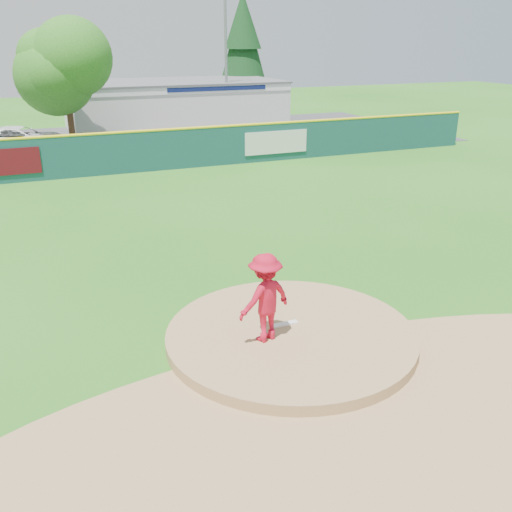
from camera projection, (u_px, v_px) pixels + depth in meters
name	position (u px, v px, depth m)	size (l,w,h in m)	color
ground	(291.00, 341.00, 12.63)	(120.00, 120.00, 0.00)	#286B19
pitchers_mound	(291.00, 341.00, 12.63)	(5.50, 5.50, 0.50)	#9E774C
pitching_rubber	(285.00, 324.00, 12.79)	(0.60, 0.15, 0.04)	white
infield_dirt_arc	(365.00, 419.00, 10.04)	(15.40, 15.40, 0.01)	#9E774C
parking_lot	(104.00, 143.00, 35.88)	(44.00, 16.00, 0.02)	#38383A
pitcher	(265.00, 298.00, 11.86)	(1.25, 0.72, 1.93)	red
van	(20.00, 140.00, 32.56)	(2.51, 5.44, 1.51)	white
pool_building_grp	(174.00, 104.00, 41.73)	(15.20, 8.20, 3.31)	silver
fence_banners	(149.00, 152.00, 28.04)	(17.33, 0.04, 1.20)	#590C14
outfield_fence	(130.00, 151.00, 27.74)	(40.00, 0.14, 2.07)	#144242
deciduous_tree	(65.00, 70.00, 31.80)	(5.60, 5.60, 7.36)	#382314
conifer_tree	(243.00, 46.00, 46.30)	(4.40, 4.40, 9.50)	#382314
light_pole_right	(226.00, 48.00, 38.83)	(1.75, 0.25, 10.00)	gray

